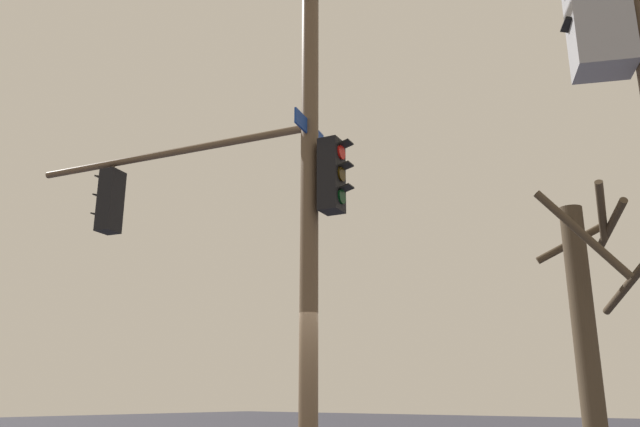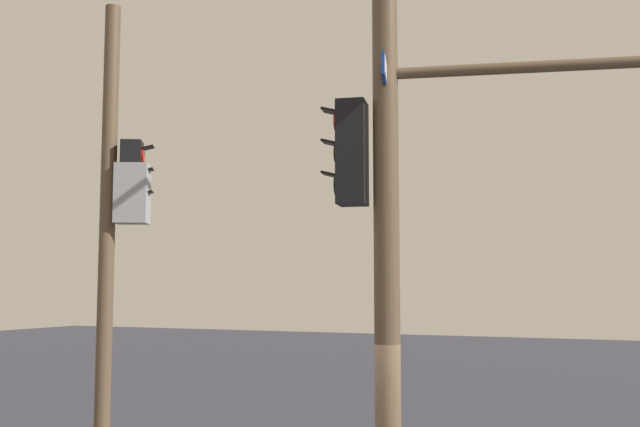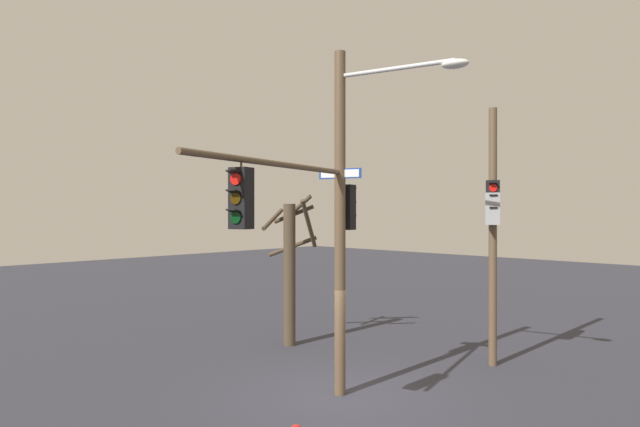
# 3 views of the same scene
# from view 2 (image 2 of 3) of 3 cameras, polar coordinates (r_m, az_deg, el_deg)

# --- Properties ---
(main_signal_pole_assembly) EXTENTS (6.10, 3.56, 8.19)m
(main_signal_pole_assembly) POSITION_cam_2_polar(r_m,az_deg,el_deg) (8.06, 9.64, 5.12)
(main_signal_pole_assembly) COLOR brown
(main_signal_pole_assembly) RESTS_ON ground
(secondary_pole_assembly) EXTENTS (0.75, 0.56, 7.31)m
(secondary_pole_assembly) POSITION_cam_2_polar(r_m,az_deg,el_deg) (11.53, -15.02, -0.58)
(secondary_pole_assembly) COLOR brown
(secondary_pole_assembly) RESTS_ON ground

